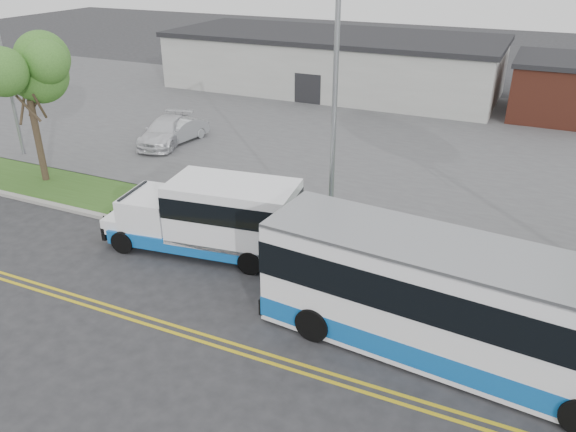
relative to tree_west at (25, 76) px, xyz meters
The scene contains 18 objects.
ground 13.43m from the tree_west, 14.93° to the right, with size 140.00×140.00×0.00m, color #28282B.
lane_line_north 14.83m from the tree_west, 30.43° to the right, with size 70.00×0.12×0.01m, color gold.
lane_line_south 14.97m from the tree_west, 31.49° to the right, with size 70.00×0.12×0.01m, color gold.
curb 13.19m from the tree_west, ahead, with size 80.00×0.30×0.15m, color #9E9B93.
verge 13.03m from the tree_west, ahead, with size 80.00×3.30×0.10m, color #32531B.
parking_lot 18.98m from the tree_west, 48.99° to the left, with size 80.00×25.00×0.10m, color #4C4C4F.
commercial_building 24.72m from the tree_west, 75.85° to the left, with size 25.40×10.40×4.35m.
brick_wing 32.19m from the tree_west, 45.38° to the left, with size 6.30×7.30×3.90m.
tree_west is the anchor object (origin of this frame).
streetlight_near 15.01m from the tree_west, ahead, with size 0.35×1.53×9.50m.
streetlight_far 4.62m from the tree_west, 151.02° to the left, with size 0.35×1.53×8.00m.
shuttle_bus 12.08m from the tree_west, 12.56° to the right, with size 7.69×3.33×2.86m.
transit_bus 21.76m from the tree_west, 13.32° to the right, with size 12.37×3.90×3.38m.
pedestrian 10.86m from the tree_west, ahead, with size 0.68×0.45×1.86m, color black.
parked_car_a 9.19m from the tree_west, 71.15° to the left, with size 1.35×3.87×1.27m, color #ABAFB3.
parked_car_b 8.56m from the tree_west, 73.53° to the left, with size 1.99×4.88×1.42m, color silver.
grocery_bag_left 10.89m from the tree_west, ahead, with size 0.32×0.32×0.32m, color white.
grocery_bag_right 11.46m from the tree_west, ahead, with size 0.32×0.32×0.32m, color white.
Camera 1 is at (9.42, -15.07, 10.49)m, focal length 35.00 mm.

